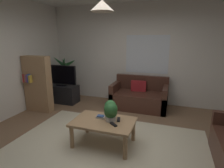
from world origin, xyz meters
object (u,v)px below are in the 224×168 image
Objects in this scene: remote_on_table_1 at (113,124)px; potted_palm_corner at (65,78)px; bookshelf_corner at (38,84)px; couch_under_window at (139,98)px; book_on_table_1 at (100,116)px; tv at (61,75)px; pendant_lamp at (102,6)px; coffee_table at (104,124)px; potted_plant_on_table at (111,110)px; tv_stand at (63,94)px; book_on_table_0 at (101,117)px; remote_on_table_0 at (119,119)px.

remote_on_table_1 is 0.12× the size of potted_palm_corner.
couch_under_window is at bearing 23.71° from bookshelf_corner.
couch_under_window is 1.90m from book_on_table_1.
pendant_lamp is (1.94, -1.64, 1.48)m from tv.
coffee_table is 0.24m from remote_on_table_1.
remote_on_table_1 is 0.44× the size of potted_plant_on_table.
coffee_table is 2.86× the size of potted_plant_on_table.
remote_on_table_1 is at bearing -43.52° from potted_palm_corner.
couch_under_window is 1.60× the size of tv_stand.
potted_plant_on_table is at bearing -38.40° from tv_stand.
coffee_table is at bearing -43.89° from book_on_table_1.
coffee_table is 0.78× the size of potted_palm_corner.
coffee_table is at bearing -162.98° from potted_plant_on_table.
coffee_table is 9.00× the size of book_on_table_1.
potted_palm_corner is (-2.37, 0.17, 0.32)m from couch_under_window.
book_on_table_1 is 0.27m from potted_plant_on_table.
bookshelf_corner is (-2.03, 0.81, 0.25)m from book_on_table_0.
couch_under_window is at bearing -141.93° from remote_on_table_1.
book_on_table_1 is 0.08× the size of bookshelf_corner.
book_on_table_1 is 0.13× the size of tv_stand.
tv reaches higher than tv_stand.
tv is (0.00, -0.02, 0.55)m from tv_stand.
couch_under_window is 1.37× the size of coffee_table.
potted_plant_on_table is 0.41× the size of tv_stand.
pendant_lamp reaches higher than potted_plant_on_table.
couch_under_window is at bearing 82.61° from pendant_lamp.
potted_palm_corner is at bearing 89.56° from bookshelf_corner.
book_on_table_0 is at bearing 77.35° from book_on_table_1.
book_on_table_1 reaches higher than remote_on_table_1.
book_on_table_0 is 2.20m from bookshelf_corner.
couch_under_window reaches higher than remote_on_table_0.
potted_palm_corner is 1.21m from bookshelf_corner.
remote_on_table_1 is at bearing -23.49° from pendant_lamp.
potted_palm_corner is (-2.02, 2.02, 0.14)m from book_on_table_0.
tv_stand is at bearing 139.49° from book_on_table_1.
potted_palm_corner reaches higher than remote_on_table_0.
potted_palm_corner is at bearing 134.99° from coffee_table.
remote_on_table_1 is (0.21, -0.09, 0.08)m from coffee_table.
potted_palm_corner reaches higher than potted_plant_on_table.
remote_on_table_1 is at bearing -111.56° from remote_on_table_0.
pendant_lamp is (2.12, -0.91, 1.58)m from bookshelf_corner.
book_on_table_0 is (-0.34, -1.85, 0.18)m from couch_under_window.
book_on_table_1 is at bearing -100.51° from couch_under_window.
bookshelf_corner is (-2.03, 0.82, 0.22)m from book_on_table_1.
potted_palm_corner is at bearing 111.40° from tv_stand.
remote_on_table_1 is 2.78m from tv.
couch_under_window reaches higher than tv_stand.
book_on_table_0 is at bearing -40.00° from tv.
potted_plant_on_table is at bearing -15.50° from book_on_table_0.
pendant_lamp reaches higher than remote_on_table_1.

